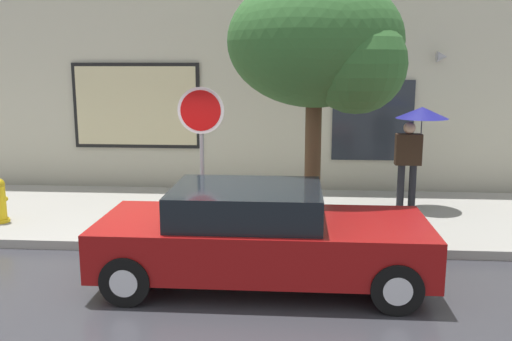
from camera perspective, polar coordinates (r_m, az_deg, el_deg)
name	(u,v)px	position (r m, az deg, el deg)	size (l,w,h in m)	color
ground_plane	(176,277)	(8.15, -8.13, -10.66)	(60.00, 60.00, 0.00)	#333338
sidewalk	(209,215)	(10.92, -4.80, -4.52)	(20.00, 4.00, 0.15)	gray
building_facade	(223,40)	(13.00, -3.33, 13.16)	(20.00, 0.67, 7.00)	beige
parked_car	(260,236)	(7.64, 0.39, -6.68)	(4.42, 1.88, 1.35)	maroon
fire_hydrant	(0,201)	(11.04, -24.64, -2.82)	(0.30, 0.44, 0.81)	yellow
pedestrian_with_umbrella	(417,128)	(11.28, 16.10, 4.15)	(1.00, 1.00, 1.99)	black
street_tree	(323,47)	(9.25, 6.86, 12.39)	(2.85, 2.42, 4.24)	#4C3823
stop_sign	(201,131)	(9.19, -5.60, 3.99)	(0.76, 0.10, 2.45)	gray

